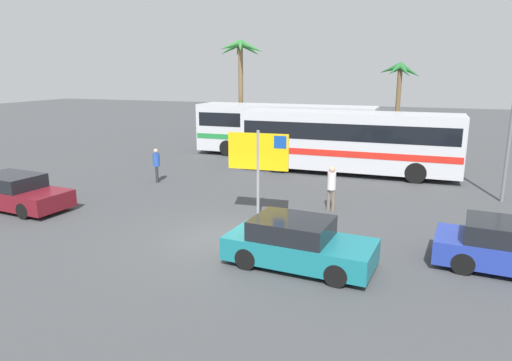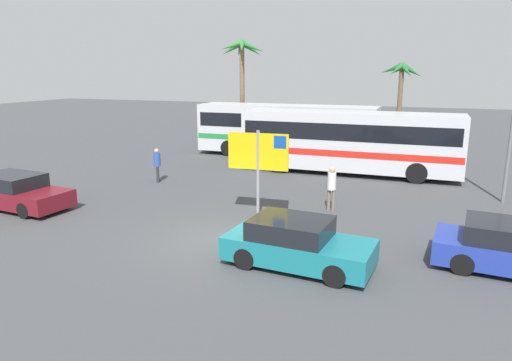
{
  "view_description": "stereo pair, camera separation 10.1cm",
  "coord_description": "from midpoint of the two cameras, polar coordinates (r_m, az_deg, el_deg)",
  "views": [
    {
      "loc": [
        5.74,
        -12.49,
        5.21
      ],
      "look_at": [
        0.09,
        2.93,
        1.3
      ],
      "focal_mm": 32.35,
      "sensor_mm": 36.0,
      "label": 1
    },
    {
      "loc": [
        5.83,
        -12.46,
        5.21
      ],
      "look_at": [
        0.09,
        2.93,
        1.3
      ],
      "focal_mm": 32.35,
      "sensor_mm": 36.0,
      "label": 2
    }
  ],
  "objects": [
    {
      "name": "ground",
      "position": [
        14.7,
        -4.17,
        -7.4
      ],
      "size": [
        120.0,
        120.0,
        0.0
      ],
      "primitive_type": "plane",
      "color": "#424447"
    },
    {
      "name": "bus_front_coach",
      "position": [
        24.29,
        11.58,
        5.01
      ],
      "size": [
        11.01,
        2.5,
        3.17
      ],
      "color": "silver",
      "rests_on": "ground"
    },
    {
      "name": "bus_rear_coach",
      "position": [
        28.72,
        3.86,
        6.51
      ],
      "size": [
        11.01,
        2.5,
        3.17
      ],
      "color": "silver",
      "rests_on": "ground"
    },
    {
      "name": "ferry_sign",
      "position": [
        16.24,
        0.59,
        3.16
      ],
      "size": [
        2.2,
        0.19,
        3.2
      ],
      "rotation": [
        0.0,
        0.0,
        0.06
      ],
      "color": "gray",
      "rests_on": "ground"
    },
    {
      "name": "car_maroon",
      "position": [
        20.14,
        -27.42,
        -1.27
      ],
      "size": [
        4.56,
        2.19,
        1.32
      ],
      "rotation": [
        0.0,
        0.0,
        -0.1
      ],
      "color": "maroon",
      "rests_on": "ground"
    },
    {
      "name": "car_teal",
      "position": [
        12.69,
        5.28,
        -7.79
      ],
      "size": [
        4.13,
        2.11,
        1.32
      ],
      "rotation": [
        0.0,
        0.0,
        -0.08
      ],
      "color": "#19757F",
      "rests_on": "ground"
    },
    {
      "name": "pedestrian_crossing_lot",
      "position": [
        17.65,
        9.5,
        -0.54
      ],
      "size": [
        0.32,
        0.32,
        1.72
      ],
      "rotation": [
        0.0,
        0.0,
        4.64
      ],
      "color": "#706656",
      "rests_on": "ground"
    },
    {
      "name": "pedestrian_by_bus",
      "position": [
        22.49,
        -12.0,
        2.19
      ],
      "size": [
        0.32,
        0.32,
        1.62
      ],
      "rotation": [
        0.0,
        0.0,
        0.62
      ],
      "color": "#2D2D33",
      "rests_on": "ground"
    },
    {
      "name": "palm_tree_seaside",
      "position": [
        31.88,
        -1.66,
        14.54
      ],
      "size": [
        3.33,
        3.14,
        7.25
      ],
      "color": "brown",
      "rests_on": "ground"
    },
    {
      "name": "palm_tree_inland",
      "position": [
        33.79,
        17.62,
        11.85
      ],
      "size": [
        2.91,
        2.85,
        5.78
      ],
      "color": "brown",
      "rests_on": "ground"
    }
  ]
}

